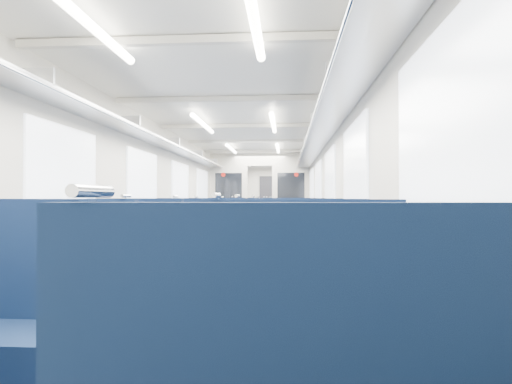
% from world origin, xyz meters
% --- Properties ---
extents(floor, '(2.80, 18.00, 0.01)m').
position_xyz_m(floor, '(0.00, 0.00, 0.00)').
color(floor, black).
rests_on(floor, ground).
extents(ceiling, '(2.80, 18.00, 0.01)m').
position_xyz_m(ceiling, '(0.00, 0.00, 2.35)').
color(ceiling, silver).
rests_on(ceiling, wall_left).
extents(wall_left, '(0.02, 18.00, 2.35)m').
position_xyz_m(wall_left, '(-1.40, 0.00, 1.18)').
color(wall_left, beige).
rests_on(wall_left, floor).
extents(dado_left, '(0.03, 17.90, 0.70)m').
position_xyz_m(dado_left, '(-1.39, 0.00, 0.35)').
color(dado_left, black).
rests_on(dado_left, floor).
extents(wall_right, '(0.02, 18.00, 2.35)m').
position_xyz_m(wall_right, '(1.40, 0.00, 1.18)').
color(wall_right, beige).
rests_on(wall_right, floor).
extents(dado_right, '(0.03, 17.90, 0.70)m').
position_xyz_m(dado_right, '(1.39, 0.00, 0.35)').
color(dado_right, black).
rests_on(dado_right, floor).
extents(wall_far, '(2.80, 0.02, 2.35)m').
position_xyz_m(wall_far, '(0.00, 9.00, 1.18)').
color(wall_far, beige).
rests_on(wall_far, floor).
extents(luggage_rack_left, '(0.36, 17.40, 0.18)m').
position_xyz_m(luggage_rack_left, '(-1.21, 0.00, 1.97)').
color(luggage_rack_left, '#B2B5BA').
rests_on(luggage_rack_left, wall_left).
extents(luggage_rack_right, '(0.36, 17.40, 0.18)m').
position_xyz_m(luggage_rack_right, '(1.21, 0.00, 1.97)').
color(luggage_rack_right, '#B2B5BA').
rests_on(luggage_rack_right, wall_right).
extents(windows, '(2.78, 15.60, 0.75)m').
position_xyz_m(windows, '(0.00, -0.46, 1.42)').
color(windows, white).
rests_on(windows, wall_left).
extents(ceiling_fittings, '(2.70, 16.06, 0.11)m').
position_xyz_m(ceiling_fittings, '(0.00, -0.26, 2.29)').
color(ceiling_fittings, beige).
rests_on(ceiling_fittings, ceiling).
extents(end_door, '(0.75, 0.06, 2.00)m').
position_xyz_m(end_door, '(0.00, 8.94, 1.00)').
color(end_door, black).
rests_on(end_door, floor).
extents(bulkhead, '(2.80, 0.10, 2.35)m').
position_xyz_m(bulkhead, '(-0.00, 2.97, 1.23)').
color(bulkhead, beige).
rests_on(bulkhead, floor).
extents(seat_3, '(1.01, 0.56, 1.13)m').
position_xyz_m(seat_3, '(0.83, -7.21, 0.35)').
color(seat_3, '#0C1C3B').
rests_on(seat_3, floor).
extents(seat_4, '(1.01, 0.56, 1.13)m').
position_xyz_m(seat_4, '(-0.83, -6.05, 0.35)').
color(seat_4, '#0C1C3B').
rests_on(seat_4, floor).
extents(seat_5, '(1.01, 0.56, 1.13)m').
position_xyz_m(seat_5, '(0.83, -5.98, 0.35)').
color(seat_5, '#0C1C3B').
rests_on(seat_5, floor).
extents(seat_6, '(1.01, 0.56, 1.13)m').
position_xyz_m(seat_6, '(-0.83, -4.92, 0.35)').
color(seat_6, '#0C1C3B').
rests_on(seat_6, floor).
extents(seat_7, '(1.01, 0.56, 1.13)m').
position_xyz_m(seat_7, '(0.83, -4.80, 0.35)').
color(seat_7, '#0C1C3B').
rests_on(seat_7, floor).
extents(seat_8, '(1.01, 0.56, 1.13)m').
position_xyz_m(seat_8, '(-0.83, -3.59, 0.35)').
color(seat_8, '#0C1C3B').
rests_on(seat_8, floor).
extents(seat_9, '(1.01, 0.56, 1.13)m').
position_xyz_m(seat_9, '(0.83, -3.66, 0.35)').
color(seat_9, '#0C1C3B').
rests_on(seat_9, floor).
extents(seat_10, '(1.01, 0.56, 1.13)m').
position_xyz_m(seat_10, '(-0.83, -2.49, 0.35)').
color(seat_10, '#0C1C3B').
rests_on(seat_10, floor).
extents(seat_11, '(1.01, 0.56, 1.13)m').
position_xyz_m(seat_11, '(0.83, -2.50, 0.35)').
color(seat_11, '#0C1C3B').
rests_on(seat_11, floor).
extents(seat_12, '(1.01, 0.56, 1.13)m').
position_xyz_m(seat_12, '(-0.83, -1.32, 0.35)').
color(seat_12, '#0C1C3B').
rests_on(seat_12, floor).
extents(seat_13, '(1.01, 0.56, 1.13)m').
position_xyz_m(seat_13, '(0.83, -1.30, 0.35)').
color(seat_13, '#0C1C3B').
rests_on(seat_13, floor).
extents(seat_14, '(1.01, 0.56, 1.13)m').
position_xyz_m(seat_14, '(-0.83, -0.16, 0.35)').
color(seat_14, '#0C1C3B').
rests_on(seat_14, floor).
extents(seat_15, '(1.01, 0.56, 1.13)m').
position_xyz_m(seat_15, '(0.83, -0.11, 0.35)').
color(seat_15, '#0C1C3B').
rests_on(seat_15, floor).
extents(seat_16, '(1.01, 0.56, 1.13)m').
position_xyz_m(seat_16, '(-0.83, 0.84, 0.35)').
color(seat_16, '#0C1C3B').
rests_on(seat_16, floor).
extents(seat_17, '(1.01, 0.56, 1.13)m').
position_xyz_m(seat_17, '(0.83, 0.99, 0.35)').
color(seat_17, '#0C1C3B').
rests_on(seat_17, floor).
extents(seat_18, '(1.01, 0.56, 1.13)m').
position_xyz_m(seat_18, '(-0.83, 2.14, 0.35)').
color(seat_18, '#0C1C3B').
rests_on(seat_18, floor).
extents(seat_19, '(1.01, 0.56, 1.13)m').
position_xyz_m(seat_19, '(0.83, 2.05, 0.35)').
color(seat_19, '#0C1C3B').
rests_on(seat_19, floor).
extents(seat_20, '(1.01, 0.56, 1.13)m').
position_xyz_m(seat_20, '(-0.83, 4.15, 0.35)').
color(seat_20, '#0C1C3B').
rests_on(seat_20, floor).
extents(seat_21, '(1.01, 0.56, 1.13)m').
position_xyz_m(seat_21, '(0.83, 4.16, 0.35)').
color(seat_21, '#0C1C3B').
rests_on(seat_21, floor).
extents(seat_22, '(1.01, 0.56, 1.13)m').
position_xyz_m(seat_22, '(-0.83, 5.27, 0.35)').
color(seat_22, '#0C1C3B').
rests_on(seat_22, floor).
extents(seat_23, '(1.01, 0.56, 1.13)m').
position_xyz_m(seat_23, '(0.83, 5.28, 0.35)').
color(seat_23, '#0C1C3B').
rests_on(seat_23, floor).
extents(seat_24, '(1.01, 0.56, 1.13)m').
position_xyz_m(seat_24, '(-0.83, 6.37, 0.35)').
color(seat_24, '#0C1C3B').
rests_on(seat_24, floor).
extents(seat_25, '(1.01, 0.56, 1.13)m').
position_xyz_m(seat_25, '(0.83, 6.37, 0.35)').
color(seat_25, '#0C1C3B').
rests_on(seat_25, floor).
extents(seat_26, '(1.01, 0.56, 1.13)m').
position_xyz_m(seat_26, '(-0.83, 7.51, 0.35)').
color(seat_26, '#0C1C3B').
rests_on(seat_26, floor).
extents(seat_27, '(1.01, 0.56, 1.13)m').
position_xyz_m(seat_27, '(0.83, 7.53, 0.35)').
color(seat_27, '#0C1C3B').
rests_on(seat_27, floor).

